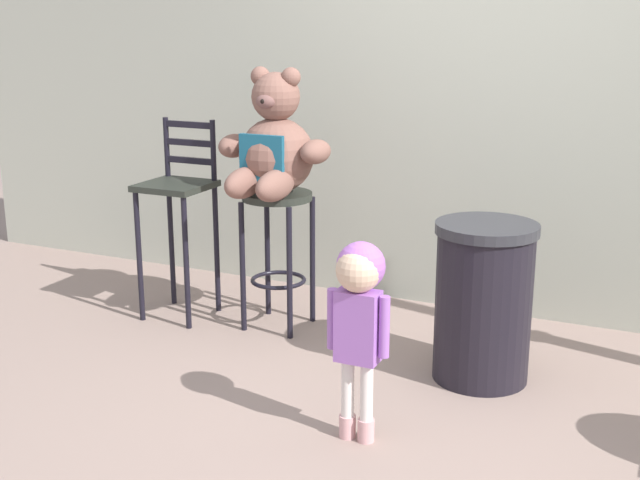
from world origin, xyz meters
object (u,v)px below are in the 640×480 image
object	(u,v)px
trash_bin	(483,302)
bar_chair_empty	(179,201)
teddy_bear	(274,148)
bar_stool_with_teddy	(278,232)
child_walking	(359,299)

from	to	relation	value
trash_bin	bar_chair_empty	bearing A→B (deg)	175.24
trash_bin	bar_chair_empty	size ratio (longest dim) A/B	0.68
teddy_bear	bar_chair_empty	xyz separation A→B (m)	(-0.61, -0.04, -0.35)
bar_stool_with_teddy	trash_bin	bearing A→B (deg)	-10.19
trash_bin	bar_chair_empty	distance (m)	1.87
teddy_bear	child_walking	xyz separation A→B (m)	(0.92, -1.01, -0.41)
teddy_bear	trash_bin	world-z (taller)	teddy_bear
child_walking	bar_chair_empty	distance (m)	1.81
bar_chair_empty	trash_bin	bearing A→B (deg)	-4.76
teddy_bear	bar_stool_with_teddy	bearing A→B (deg)	90.00
teddy_bear	bar_chair_empty	distance (m)	0.70
child_walking	bar_chair_empty	world-z (taller)	bar_chair_empty
bar_stool_with_teddy	bar_chair_empty	world-z (taller)	bar_chair_empty
child_walking	trash_bin	bearing A→B (deg)	179.10
teddy_bear	bar_chair_empty	world-z (taller)	teddy_bear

